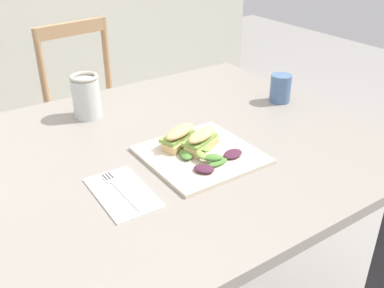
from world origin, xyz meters
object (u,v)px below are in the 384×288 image
(plate_lunch, at_px, (200,155))
(sandwich_half_back, at_px, (179,136))
(sandwich_half_front, at_px, (201,140))
(dining_table, at_px, (151,185))
(cup_extra_side, at_px, (280,88))
(fork_on_napkin, at_px, (119,188))
(mason_jar_iced_tea, at_px, (88,98))
(chair_wooden_far, at_px, (95,115))

(plate_lunch, xyz_separation_m, sandwich_half_back, (-0.02, 0.07, 0.03))
(plate_lunch, distance_m, sandwich_half_front, 0.04)
(dining_table, bearing_deg, cup_extra_side, 5.58)
(sandwich_half_back, bearing_deg, fork_on_napkin, -158.21)
(sandwich_half_back, relative_size, mason_jar_iced_tea, 0.86)
(mason_jar_iced_tea, height_order, cup_extra_side, mason_jar_iced_tea)
(chair_wooden_far, distance_m, fork_on_napkin, 1.15)
(dining_table, height_order, mason_jar_iced_tea, mason_jar_iced_tea)
(sandwich_half_back, bearing_deg, dining_table, 154.38)
(chair_wooden_far, relative_size, cup_extra_side, 9.19)
(dining_table, bearing_deg, mason_jar_iced_tea, 98.04)
(mason_jar_iced_tea, bearing_deg, dining_table, -81.96)
(chair_wooden_far, distance_m, sandwich_half_front, 1.06)
(plate_lunch, bearing_deg, dining_table, 133.08)
(chair_wooden_far, xyz_separation_m, sandwich_half_back, (-0.13, -0.96, 0.33))
(fork_on_napkin, height_order, cup_extra_side, cup_extra_side)
(plate_lunch, height_order, cup_extra_side, cup_extra_side)
(sandwich_half_back, distance_m, cup_extra_side, 0.48)
(chair_wooden_far, relative_size, plate_lunch, 3.08)
(dining_table, relative_size, plate_lunch, 4.71)
(chair_wooden_far, bearing_deg, sandwich_half_front, -95.23)
(plate_lunch, bearing_deg, fork_on_napkin, -175.20)
(dining_table, relative_size, fork_on_napkin, 7.18)
(fork_on_napkin, bearing_deg, sandwich_half_back, 21.79)
(fork_on_napkin, bearing_deg, cup_extra_side, 14.48)
(plate_lunch, height_order, sandwich_half_back, sandwich_half_back)
(dining_table, relative_size, sandwich_half_front, 11.21)
(cup_extra_side, bearing_deg, dining_table, -174.42)
(dining_table, distance_m, plate_lunch, 0.19)
(chair_wooden_far, relative_size, mason_jar_iced_tea, 6.29)
(dining_table, height_order, cup_extra_side, cup_extra_side)
(sandwich_half_front, xyz_separation_m, fork_on_napkin, (-0.26, -0.04, -0.03))
(chair_wooden_far, bearing_deg, mason_jar_iced_tea, -112.08)
(dining_table, bearing_deg, plate_lunch, -46.92)
(sandwich_half_back, distance_m, fork_on_napkin, 0.25)
(cup_extra_side, bearing_deg, fork_on_napkin, -165.52)
(fork_on_napkin, distance_m, mason_jar_iced_tea, 0.45)
(chair_wooden_far, height_order, fork_on_napkin, chair_wooden_far)
(dining_table, distance_m, sandwich_half_front, 0.21)
(sandwich_half_front, bearing_deg, cup_extra_side, 18.15)
(plate_lunch, distance_m, fork_on_napkin, 0.25)
(sandwich_half_front, height_order, mason_jar_iced_tea, mason_jar_iced_tea)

